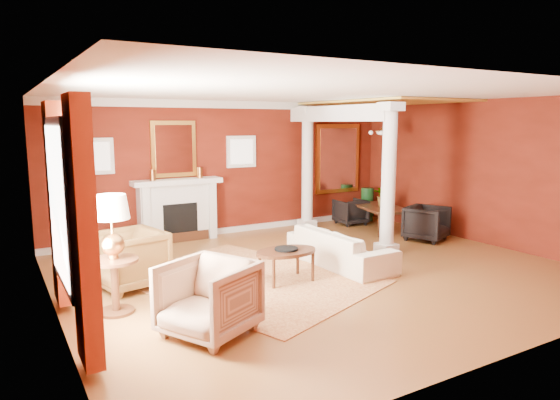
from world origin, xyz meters
TOP-DOWN VIEW (x-y plane):
  - ground at (0.00, 0.00)m, footprint 8.00×8.00m
  - room_shell at (0.00, 0.00)m, footprint 8.04×7.04m
  - fireplace at (-1.30, 3.32)m, footprint 1.85×0.42m
  - overmantel_mirror at (-1.30, 3.45)m, footprint 0.95×0.07m
  - flank_window_left at (-2.85, 3.46)m, footprint 0.70×0.07m
  - flank_window_right at (0.25, 3.46)m, footprint 0.70×0.07m
  - left_window at (-3.89, -0.60)m, footprint 0.21×2.55m
  - column_front at (1.70, 0.30)m, footprint 0.36×0.36m
  - column_back at (1.70, 3.00)m, footprint 0.36×0.36m
  - header_beam at (1.70, 1.90)m, footprint 0.30×3.20m
  - amber_ceiling at (2.85, 1.75)m, footprint 2.30×3.40m
  - dining_mirror at (2.90, 3.45)m, footprint 1.30×0.07m
  - chandelier at (2.90, 1.80)m, footprint 0.60×0.62m
  - crown_trim at (0.00, 3.46)m, footprint 8.00×0.08m
  - base_trim at (0.00, 3.46)m, footprint 8.00×0.08m
  - rug at (-1.25, 0.20)m, footprint 3.89×4.43m
  - sofa at (0.51, 0.15)m, footprint 0.68×2.13m
  - armchair_leopard at (-2.93, 0.76)m, footprint 1.04×1.09m
  - armchair_stripe at (-2.55, -1.39)m, footprint 1.20×1.23m
  - coffee_table at (-0.77, -0.17)m, footprint 0.99×0.99m
  - coffee_book at (-0.82, -0.15)m, footprint 0.16×0.06m
  - side_table at (-3.33, -0.16)m, footprint 0.62×0.62m
  - dining_table at (3.07, 2.00)m, footprint 0.92×1.64m
  - dining_chair_near at (3.18, 0.71)m, footprint 0.99×0.96m
  - dining_chair_far at (2.84, 2.83)m, footprint 0.69×0.65m
  - green_urn at (3.50, 3.00)m, footprint 0.35×0.35m
  - potted_plant at (3.12, 1.97)m, footprint 0.59×0.63m

SIDE VIEW (x-z plane):
  - ground at x=0.00m, z-range 0.00..0.00m
  - rug at x=-1.25m, z-range 0.00..0.01m
  - base_trim at x=0.00m, z-range 0.00..0.12m
  - green_urn at x=3.50m, z-range -0.09..0.75m
  - dining_chair_far at x=2.84m, z-range 0.00..0.67m
  - dining_chair_near at x=3.18m, z-range 0.00..0.80m
  - sofa at x=0.51m, z-range 0.00..0.83m
  - dining_table at x=3.07m, z-range 0.00..0.86m
  - coffee_table at x=-0.77m, z-range 0.20..0.70m
  - armchair_leopard at x=-2.93m, z-range 0.00..0.95m
  - armchair_stripe at x=-2.55m, z-range 0.00..0.96m
  - coffee_book at x=-0.82m, z-range 0.50..0.72m
  - fireplace at x=-1.30m, z-range 0.00..1.29m
  - side_table at x=-3.33m, z-range 0.27..1.82m
  - potted_plant at x=3.12m, z-range 0.86..1.28m
  - left_window at x=-3.89m, z-range 0.12..2.72m
  - column_front at x=1.70m, z-range 0.03..2.83m
  - column_back at x=1.70m, z-range 0.03..2.83m
  - dining_mirror at x=2.90m, z-range 0.70..2.40m
  - flank_window_left at x=-2.85m, z-range 1.45..2.15m
  - flank_window_right at x=0.25m, z-range 1.45..2.15m
  - overmantel_mirror at x=-1.30m, z-range 1.33..2.47m
  - room_shell at x=0.00m, z-range 0.56..3.48m
  - chandelier at x=2.90m, z-range 1.87..2.62m
  - header_beam at x=1.70m, z-range 2.46..2.78m
  - crown_trim at x=0.00m, z-range 2.74..2.90m
  - amber_ceiling at x=2.85m, z-range 2.85..2.89m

